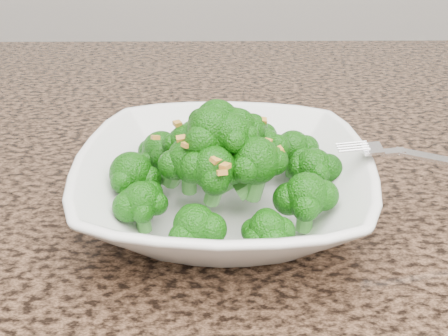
{
  "coord_description": "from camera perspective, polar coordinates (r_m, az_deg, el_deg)",
  "views": [
    {
      "loc": [
        -0.03,
        -0.17,
        1.18
      ],
      "look_at": [
        -0.03,
        0.25,
        0.95
      ],
      "focal_mm": 45.0,
      "sensor_mm": 36.0,
      "label": 1
    }
  ],
  "objects": [
    {
      "name": "granite_counter",
      "position": [
        0.55,
        2.73,
        -3.54
      ],
      "size": [
        1.64,
        1.04,
        0.03
      ],
      "primitive_type": "cube",
      "color": "brown",
      "rests_on": "cabinet"
    },
    {
      "name": "bowl",
      "position": [
        0.49,
        -0.0,
        -1.95
      ],
      "size": [
        0.26,
        0.26,
        0.06
      ],
      "primitive_type": "imported",
      "rotation": [
        0.0,
        0.0,
        -0.04
      ],
      "color": "white",
      "rests_on": "granite_counter"
    },
    {
      "name": "broccoli_pile",
      "position": [
        0.46,
        -0.0,
        4.96
      ],
      "size": [
        0.22,
        0.22,
        0.07
      ],
      "primitive_type": null,
      "color": "#145B0A",
      "rests_on": "bowl"
    },
    {
      "name": "garlic_topping",
      "position": [
        0.45,
        -0.0,
        9.22
      ],
      "size": [
        0.13,
        0.13,
        0.01
      ],
      "primitive_type": null,
      "color": "gold",
      "rests_on": "broccoli_pile"
    },
    {
      "name": "fork",
      "position": [
        0.49,
        17.13,
        1.52
      ],
      "size": [
        0.16,
        0.03,
        0.01
      ],
      "primitive_type": null,
      "rotation": [
        0.0,
        0.0,
        -0.01
      ],
      "color": "silver",
      "rests_on": "bowl"
    }
  ]
}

